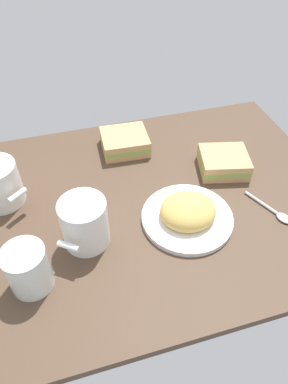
% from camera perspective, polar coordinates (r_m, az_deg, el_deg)
% --- Properties ---
extents(tabletop, '(0.90, 0.64, 0.02)m').
position_cam_1_polar(tabletop, '(0.79, -0.00, -2.05)').
color(tabletop, '#4C3828').
rests_on(tabletop, ground).
extents(plate_of_food, '(0.19, 0.19, 0.06)m').
position_cam_1_polar(plate_of_food, '(0.74, 7.12, -3.52)').
color(plate_of_food, white).
rests_on(plate_of_food, tabletop).
extents(coffee_mug_black, '(0.10, 0.11, 0.10)m').
position_cam_1_polar(coffee_mug_black, '(0.68, -9.68, -4.94)').
color(coffee_mug_black, white).
rests_on(coffee_mug_black, tabletop).
extents(sandwich_main, '(0.12, 0.11, 0.04)m').
position_cam_1_polar(sandwich_main, '(0.92, -3.16, 8.15)').
color(sandwich_main, tan).
rests_on(sandwich_main, tabletop).
extents(sandwich_side, '(0.13, 0.12, 0.04)m').
position_cam_1_polar(sandwich_side, '(0.87, 12.85, 4.75)').
color(sandwich_side, tan).
rests_on(sandwich_side, tabletop).
extents(glass_of_milk, '(0.08, 0.08, 0.09)m').
position_cam_1_polar(glass_of_milk, '(0.66, -18.27, -12.08)').
color(glass_of_milk, silver).
rests_on(glass_of_milk, tabletop).
extents(spoon, '(0.06, 0.12, 0.01)m').
position_cam_1_polar(spoon, '(0.81, 20.58, -3.09)').
color(spoon, silver).
rests_on(spoon, tabletop).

